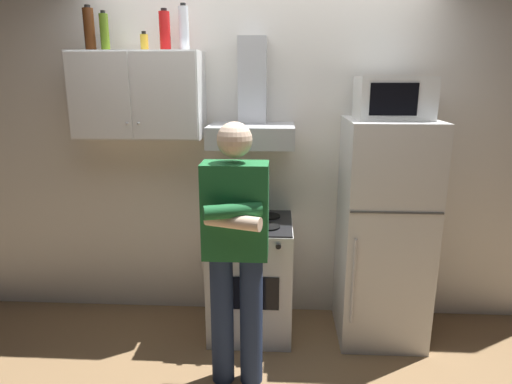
% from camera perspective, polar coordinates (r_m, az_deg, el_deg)
% --- Properties ---
extents(ground_plane, '(7.00, 7.00, 0.00)m').
position_cam_1_polar(ground_plane, '(3.36, 0.00, -19.32)').
color(ground_plane, olive).
extents(back_wall_tiled, '(4.80, 0.10, 2.70)m').
position_cam_1_polar(back_wall_tiled, '(3.43, 0.55, 5.78)').
color(back_wall_tiled, silver).
rests_on(back_wall_tiled, ground_plane).
extents(upper_cabinet, '(0.90, 0.37, 0.60)m').
position_cam_1_polar(upper_cabinet, '(3.32, -14.79, 11.95)').
color(upper_cabinet, silver).
extents(stove_oven, '(0.60, 0.62, 0.87)m').
position_cam_1_polar(stove_oven, '(3.37, -0.63, -10.79)').
color(stove_oven, white).
rests_on(stove_oven, ground_plane).
extents(range_hood, '(0.60, 0.44, 0.75)m').
position_cam_1_polar(range_hood, '(3.18, -0.54, 9.57)').
color(range_hood, '#B7BABF').
extents(refrigerator, '(0.60, 0.62, 1.60)m').
position_cam_1_polar(refrigerator, '(3.31, 16.08, -5.00)').
color(refrigerator, silver).
rests_on(refrigerator, ground_plane).
extents(microwave, '(0.48, 0.37, 0.28)m').
position_cam_1_polar(microwave, '(3.15, 17.22, 11.48)').
color(microwave, silver).
rests_on(microwave, refrigerator).
extents(person_standing, '(0.38, 0.33, 1.64)m').
position_cam_1_polar(person_standing, '(2.63, -2.62, -7.21)').
color(person_standing, navy).
rests_on(person_standing, ground_plane).
extents(bottle_spice_jar, '(0.05, 0.05, 0.12)m').
position_cam_1_polar(bottle_spice_jar, '(3.27, -14.17, 18.21)').
color(bottle_spice_jar, gold).
rests_on(bottle_spice_jar, upper_cabinet).
extents(bottle_soda_red, '(0.07, 0.07, 0.27)m').
position_cam_1_polar(bottle_soda_red, '(3.27, -11.65, 19.65)').
color(bottle_soda_red, red).
rests_on(bottle_soda_red, upper_cabinet).
extents(bottle_rum_dark, '(0.07, 0.07, 0.30)m').
position_cam_1_polar(bottle_rum_dark, '(3.42, -20.65, 19.01)').
color(bottle_rum_dark, '#47230F').
rests_on(bottle_rum_dark, upper_cabinet).
extents(bottle_vodka_clear, '(0.07, 0.07, 0.31)m').
position_cam_1_polar(bottle_vodka_clear, '(3.28, -9.26, 20.06)').
color(bottle_vodka_clear, silver).
rests_on(bottle_vodka_clear, upper_cabinet).
extents(bottle_olive_oil, '(0.06, 0.06, 0.26)m').
position_cam_1_polar(bottle_olive_oil, '(3.39, -18.91, 18.90)').
color(bottle_olive_oil, '#4C6B19').
rests_on(bottle_olive_oil, upper_cabinet).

